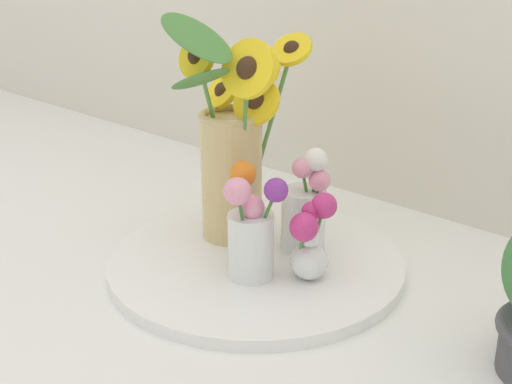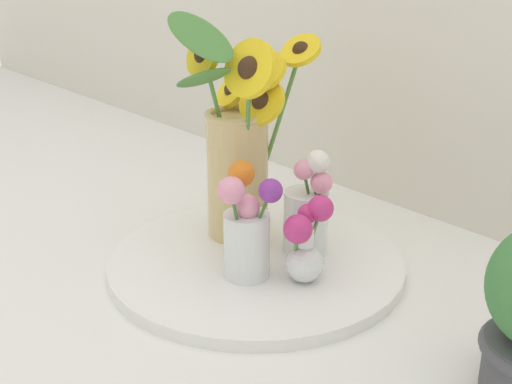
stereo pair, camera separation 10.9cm
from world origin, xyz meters
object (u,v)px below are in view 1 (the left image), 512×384
mason_jar_sunflowers (232,150)px  vase_bulb_right (311,240)px  vase_small_back (305,210)px  vase_small_center (249,229)px  serving_tray (256,263)px

mason_jar_sunflowers → vase_bulb_right: bearing=-10.5°
vase_bulb_right → vase_small_back: size_ratio=0.75×
vase_small_center → vase_bulb_right: vase_small_center is taller
mason_jar_sunflowers → vase_small_back: bearing=17.4°
serving_tray → vase_small_back: size_ratio=2.68×
serving_tray → vase_small_back: 0.12m
serving_tray → vase_bulb_right: vase_bulb_right is taller
mason_jar_sunflowers → vase_bulb_right: 0.21m
vase_small_back → serving_tray: bearing=-116.2°
serving_tray → vase_small_center: vase_small_center is taller
mason_jar_sunflowers → vase_small_center: mason_jar_sunflowers is taller
mason_jar_sunflowers → vase_small_center: (0.12, -0.09, -0.07)m
vase_small_center → vase_small_back: bearing=87.5°
mason_jar_sunflowers → vase_small_back: mason_jar_sunflowers is taller
serving_tray → vase_small_center: size_ratio=2.75×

